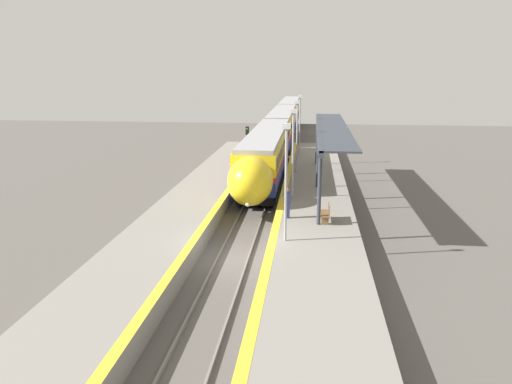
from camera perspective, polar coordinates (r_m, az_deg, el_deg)
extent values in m
plane|color=#56514C|center=(23.83, -2.60, -7.67)|extent=(120.00, 120.00, 0.00)
cube|color=slate|center=(23.92, -4.33, -7.41)|extent=(0.08, 90.00, 0.15)
cube|color=slate|center=(23.71, -0.87, -7.57)|extent=(0.08, 90.00, 0.15)
cube|color=black|center=(40.61, 1.25, 2.33)|extent=(2.48, 18.14, 0.76)
cube|color=navy|center=(40.45, 1.26, 3.50)|extent=(2.82, 19.72, 0.93)
cube|color=red|center=(40.34, 1.26, 4.37)|extent=(2.83, 19.72, 0.32)
cube|color=yellow|center=(40.21, 1.27, 5.58)|extent=(2.82, 19.72, 1.40)
cube|color=black|center=(40.22, 1.27, 5.48)|extent=(2.84, 18.14, 0.77)
cube|color=#9E9EA3|center=(40.09, 1.28, 6.79)|extent=(2.54, 19.72, 0.30)
cylinder|color=black|center=(33.74, -1.06, -0.37)|extent=(0.12, 0.87, 0.87)
cylinder|color=black|center=(33.59, 1.37, -0.43)|extent=(0.12, 0.87, 0.87)
cylinder|color=black|center=(35.85, -0.61, 0.50)|extent=(0.12, 0.87, 0.87)
cylinder|color=black|center=(35.71, 1.68, 0.44)|extent=(0.12, 0.87, 0.87)
cylinder|color=black|center=(45.61, 0.91, 3.41)|extent=(0.12, 0.87, 0.87)
cylinder|color=black|center=(45.50, 2.72, 3.37)|extent=(0.12, 0.87, 0.87)
cylinder|color=black|center=(47.76, 1.16, 3.89)|extent=(0.12, 0.87, 0.87)
cylinder|color=black|center=(47.66, 2.89, 3.85)|extent=(0.12, 0.87, 0.87)
ellipsoid|color=yellow|center=(29.48, -0.66, 1.27)|extent=(2.70, 3.67, 2.92)
ellipsoid|color=black|center=(28.93, -0.77, 1.99)|extent=(1.97, 2.14, 1.48)
sphere|color=#F9F4CC|center=(28.41, -0.99, -1.45)|extent=(0.24, 0.24, 0.24)
cube|color=black|center=(60.80, 2.99, 6.20)|extent=(2.48, 18.14, 0.76)
cube|color=navy|center=(60.69, 3.00, 6.99)|extent=(2.82, 19.72, 0.93)
cube|color=red|center=(60.62, 3.01, 7.57)|extent=(2.83, 19.72, 0.32)
cube|color=yellow|center=(60.53, 3.02, 8.38)|extent=(2.82, 19.72, 1.40)
cube|color=black|center=(60.54, 3.02, 8.32)|extent=(2.84, 18.14, 0.77)
cube|color=#9E9EA3|center=(60.45, 3.03, 9.19)|extent=(2.54, 19.72, 0.30)
cylinder|color=black|center=(53.75, 1.76, 5.01)|extent=(0.12, 0.87, 0.87)
cylinder|color=black|center=(53.66, 3.29, 4.98)|extent=(0.12, 0.87, 0.87)
cylinder|color=black|center=(55.92, 1.94, 5.36)|extent=(0.12, 0.87, 0.87)
cylinder|color=black|center=(55.83, 3.42, 5.33)|extent=(0.12, 0.87, 0.87)
cylinder|color=black|center=(65.83, 2.62, 6.65)|extent=(0.12, 0.87, 0.87)
cylinder|color=black|center=(65.75, 3.88, 6.62)|extent=(0.12, 0.87, 0.87)
cylinder|color=black|center=(68.00, 2.75, 6.88)|extent=(0.12, 0.87, 0.87)
cylinder|color=black|center=(67.93, 3.97, 6.86)|extent=(0.12, 0.87, 0.87)
cube|color=black|center=(81.15, 3.87, 8.13)|extent=(2.48, 18.14, 0.76)
cube|color=navy|center=(81.07, 3.88, 8.72)|extent=(2.82, 19.72, 0.93)
cube|color=red|center=(81.02, 3.88, 9.16)|extent=(2.83, 19.72, 0.32)
cube|color=yellow|center=(80.95, 3.89, 9.77)|extent=(2.82, 19.72, 1.40)
cube|color=black|center=(80.96, 3.89, 9.72)|extent=(2.84, 18.14, 0.77)
cube|color=#9E9EA3|center=(80.89, 3.90, 10.37)|extent=(2.54, 19.72, 0.30)
cylinder|color=black|center=(74.04, 3.05, 7.46)|extent=(0.12, 0.87, 0.87)
cylinder|color=black|center=(73.97, 4.17, 7.43)|extent=(0.12, 0.87, 0.87)
cylinder|color=black|center=(76.23, 3.15, 7.64)|extent=(0.12, 0.87, 0.87)
cylinder|color=black|center=(76.16, 4.24, 7.62)|extent=(0.12, 0.87, 0.87)
cylinder|color=black|center=(86.18, 3.53, 8.36)|extent=(0.12, 0.87, 0.87)
cylinder|color=black|center=(86.13, 4.50, 8.34)|extent=(0.12, 0.87, 0.87)
cylinder|color=black|center=(88.37, 3.61, 8.50)|extent=(0.12, 0.87, 0.87)
cylinder|color=black|center=(88.31, 4.55, 8.48)|extent=(0.12, 0.87, 0.87)
cube|color=gray|center=(23.40, 6.76, -6.92)|extent=(4.38, 64.00, 0.95)
cube|color=yellow|center=(23.29, 1.88, -5.66)|extent=(0.40, 64.00, 0.01)
cube|color=gray|center=(24.47, -11.12, -6.15)|extent=(3.99, 64.00, 0.95)
cube|color=yellow|center=(23.84, -7.03, -5.30)|extent=(0.40, 64.00, 0.01)
cube|color=brown|center=(25.90, 7.89, -3.27)|extent=(0.36, 0.06, 0.42)
cube|color=brown|center=(26.97, 7.84, -2.57)|extent=(0.36, 0.06, 0.42)
cube|color=brown|center=(26.37, 7.88, -2.45)|extent=(0.44, 1.50, 0.03)
cube|color=brown|center=(26.31, 8.33, -1.97)|extent=(0.04, 1.50, 0.44)
cube|color=navy|center=(26.80, 3.57, -2.16)|extent=(0.28, 0.20, 0.80)
cube|color=navy|center=(26.61, 3.59, -0.68)|extent=(0.36, 0.22, 0.63)
sphere|color=#936B4C|center=(26.51, 3.61, 0.20)|extent=(0.22, 0.22, 0.22)
cylinder|color=#59595E|center=(43.04, -0.99, 4.40)|extent=(0.14, 0.14, 3.27)
cube|color=black|center=(42.76, -1.00, 7.02)|extent=(0.28, 0.20, 0.70)
sphere|color=#1ED833|center=(42.63, -1.02, 7.23)|extent=(0.14, 0.14, 0.14)
sphere|color=#330A0A|center=(42.67, -1.02, 6.78)|extent=(0.14, 0.14, 0.14)
cylinder|color=#9E9EA3|center=(22.72, 3.43, 0.67)|extent=(0.12, 0.12, 5.22)
cube|color=silver|center=(22.25, 3.53, 7.53)|extent=(0.36, 0.20, 0.24)
cylinder|color=#9E9EA3|center=(30.64, 4.23, 4.12)|extent=(0.12, 0.12, 5.22)
cube|color=silver|center=(30.30, 4.32, 9.22)|extent=(0.36, 0.20, 0.24)
cylinder|color=#9E9EA3|center=(38.63, 4.70, 6.15)|extent=(0.12, 0.12, 5.22)
cube|color=silver|center=(38.36, 4.78, 10.19)|extent=(0.36, 0.20, 0.24)
cylinder|color=#9E9EA3|center=(46.66, 5.01, 7.48)|extent=(0.12, 0.12, 5.22)
cube|color=silver|center=(46.43, 5.08, 10.83)|extent=(0.36, 0.20, 0.24)
cylinder|color=#333842|center=(25.48, 7.26, 0.39)|extent=(0.20, 0.20, 3.79)
cylinder|color=#333842|center=(33.71, 7.08, 3.72)|extent=(0.20, 0.20, 3.79)
cylinder|color=#333842|center=(42.01, 6.98, 5.74)|extent=(0.20, 0.20, 3.79)
cube|color=#333842|center=(33.42, 7.19, 7.09)|extent=(0.24, 19.81, 0.36)
cube|color=#333842|center=(33.43, 8.75, 7.25)|extent=(2.00, 19.81, 0.10)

